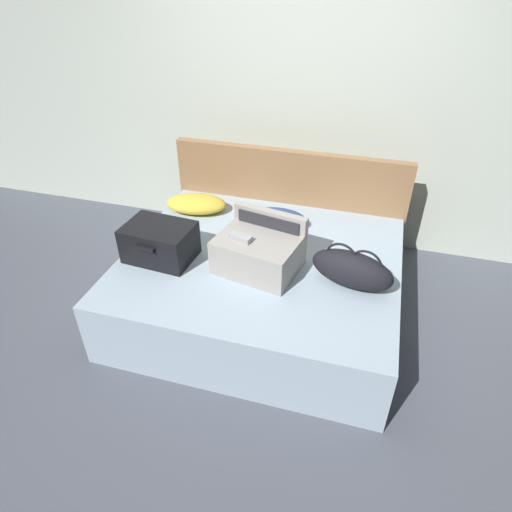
{
  "coord_description": "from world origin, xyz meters",
  "views": [
    {
      "loc": [
        0.69,
        -2.12,
        2.33
      ],
      "look_at": [
        0.0,
        0.27,
        0.59
      ],
      "focal_mm": 31.31,
      "sensor_mm": 36.0,
      "label": 1
    }
  ],
  "objects_px": {
    "duffel_bag": "(352,269)",
    "pillow_near_headboard": "(276,218)",
    "pillow_center_head": "(196,204)",
    "hard_case_large": "(258,251)",
    "bed": "(261,284)",
    "hard_case_medium": "(160,242)"
  },
  "relations": [
    {
      "from": "hard_case_large",
      "to": "duffel_bag",
      "type": "height_order",
      "value": "hard_case_large"
    },
    {
      "from": "pillow_near_headboard",
      "to": "hard_case_medium",
      "type": "bearing_deg",
      "value": -136.72
    },
    {
      "from": "bed",
      "to": "hard_case_large",
      "type": "height_order",
      "value": "hard_case_large"
    },
    {
      "from": "bed",
      "to": "pillow_center_head",
      "type": "relative_size",
      "value": 3.9
    },
    {
      "from": "bed",
      "to": "pillow_near_headboard",
      "type": "xyz_separation_m",
      "value": [
        -0.0,
        0.45,
        0.32
      ]
    },
    {
      "from": "duffel_bag",
      "to": "hard_case_medium",
      "type": "bearing_deg",
      "value": -177.85
    },
    {
      "from": "hard_case_medium",
      "to": "duffel_bag",
      "type": "distance_m",
      "value": 1.33
    },
    {
      "from": "pillow_near_headboard",
      "to": "duffel_bag",
      "type": "bearing_deg",
      "value": -42.36
    },
    {
      "from": "bed",
      "to": "hard_case_large",
      "type": "distance_m",
      "value": 0.41
    },
    {
      "from": "duffel_bag",
      "to": "pillow_center_head",
      "type": "xyz_separation_m",
      "value": [
        -1.35,
        0.64,
        -0.06
      ]
    },
    {
      "from": "hard_case_large",
      "to": "duffel_bag",
      "type": "bearing_deg",
      "value": 9.76
    },
    {
      "from": "hard_case_medium",
      "to": "hard_case_large",
      "type": "bearing_deg",
      "value": 9.59
    },
    {
      "from": "duffel_bag",
      "to": "pillow_center_head",
      "type": "bearing_deg",
      "value": 154.52
    },
    {
      "from": "hard_case_medium",
      "to": "duffel_bag",
      "type": "relative_size",
      "value": 0.85
    },
    {
      "from": "bed",
      "to": "pillow_near_headboard",
      "type": "height_order",
      "value": "pillow_near_headboard"
    },
    {
      "from": "pillow_near_headboard",
      "to": "pillow_center_head",
      "type": "relative_size",
      "value": 0.94
    },
    {
      "from": "duffel_bag",
      "to": "pillow_near_headboard",
      "type": "distance_m",
      "value": 0.88
    },
    {
      "from": "hard_case_large",
      "to": "pillow_center_head",
      "type": "xyz_separation_m",
      "value": [
        -0.72,
        0.63,
        -0.07
      ]
    },
    {
      "from": "hard_case_medium",
      "to": "duffel_bag",
      "type": "xyz_separation_m",
      "value": [
        1.33,
        0.05,
        0.0
      ]
    },
    {
      "from": "hard_case_medium",
      "to": "pillow_center_head",
      "type": "relative_size",
      "value": 0.98
    },
    {
      "from": "hard_case_medium",
      "to": "pillow_near_headboard",
      "type": "relative_size",
      "value": 1.05
    },
    {
      "from": "hard_case_medium",
      "to": "duffel_bag",
      "type": "bearing_deg",
      "value": 6.44
    }
  ]
}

